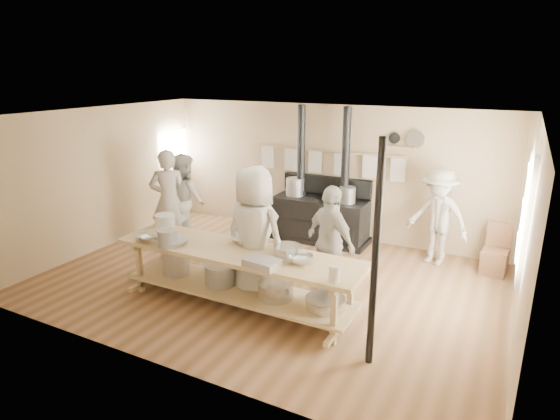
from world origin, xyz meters
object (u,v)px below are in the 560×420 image
at_px(prep_table, 237,272).
at_px(chair, 495,259).
at_px(cook_by_window, 438,217).
at_px(cook_far_left, 169,201).
at_px(cook_center, 254,235).
at_px(roasting_pan, 262,263).
at_px(stove, 320,215).
at_px(cook_left, 185,200).
at_px(cook_right, 331,242).

relative_size(prep_table, chair, 4.32).
xyz_separation_m(cook_by_window, chair, (0.95, 0.02, -0.60)).
bearing_deg(cook_far_left, cook_center, 127.74).
height_order(prep_table, chair, prep_table).
bearing_deg(roasting_pan, prep_table, 150.90).
distance_m(cook_center, cook_by_window, 3.31).
relative_size(stove, cook_by_window, 1.54).
xyz_separation_m(cook_center, roasting_pan, (0.47, -0.61, -0.09)).
bearing_deg(roasting_pan, stove, 100.01).
height_order(cook_by_window, chair, cook_by_window).
distance_m(prep_table, cook_left, 2.72).
distance_m(cook_left, cook_by_window, 4.54).
relative_size(cook_left, cook_by_window, 1.05).
height_order(cook_center, roasting_pan, cook_center).
height_order(cook_far_left, cook_center, cook_center).
relative_size(stove, chair, 3.12).
xyz_separation_m(cook_far_left, cook_right, (3.29, -0.37, -0.11)).
relative_size(stove, cook_left, 1.47).
bearing_deg(cook_far_left, roasting_pan, 121.06).
distance_m(cook_center, chair, 4.06).
bearing_deg(cook_center, cook_far_left, -16.59).
relative_size(prep_table, cook_by_window, 2.14).
relative_size(prep_table, cook_center, 1.81).
distance_m(stove, cook_left, 2.60).
relative_size(cook_far_left, chair, 2.26).
bearing_deg(cook_right, cook_by_window, -91.84).
bearing_deg(cook_by_window, cook_center, -111.13).
bearing_deg(cook_by_window, cook_left, -146.22).
height_order(stove, cook_far_left, stove).
relative_size(stove, roasting_pan, 5.87).
xyz_separation_m(stove, chair, (3.16, -0.15, -0.27)).
bearing_deg(cook_left, cook_by_window, -140.65).
height_order(stove, prep_table, stove).
relative_size(cook_right, roasting_pan, 3.78).
distance_m(prep_table, roasting_pan, 0.78).
height_order(stove, cook_right, stove).
bearing_deg(cook_right, cook_far_left, 23.04).
relative_size(cook_far_left, cook_by_window, 1.12).
relative_size(cook_center, cook_by_window, 1.18).
height_order(prep_table, cook_by_window, cook_by_window).
relative_size(prep_table, cook_right, 2.15).
distance_m(cook_left, cook_right, 3.26).
relative_size(cook_far_left, roasting_pan, 4.26).
bearing_deg(stove, cook_by_window, -4.34).
height_order(cook_by_window, roasting_pan, cook_by_window).
relative_size(cook_right, cook_by_window, 0.99).
height_order(cook_center, chair, cook_center).
xyz_separation_m(stove, prep_table, (-0.00, -3.02, -0.00)).
xyz_separation_m(stove, roasting_pan, (0.59, -3.35, 0.38)).
xyz_separation_m(cook_left, cook_center, (2.28, -1.33, 0.11)).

